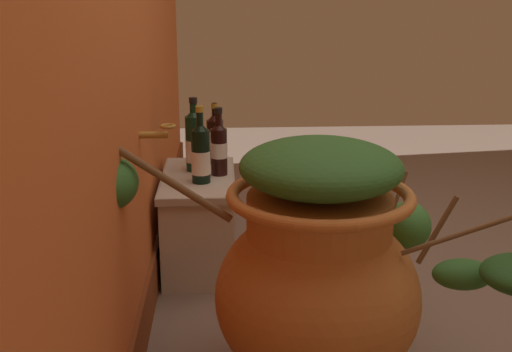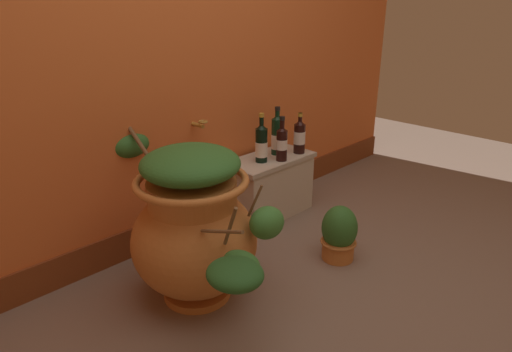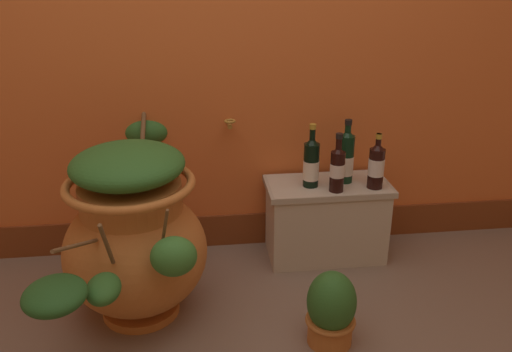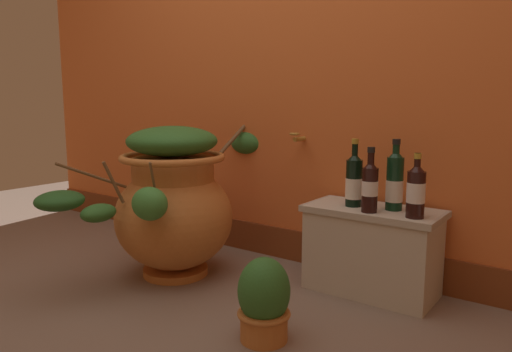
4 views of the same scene
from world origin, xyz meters
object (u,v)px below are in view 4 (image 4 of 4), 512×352
Objects in this scene: wine_bottle_right at (370,185)px; potted_shrub at (264,301)px; wine_bottle_middle at (416,190)px; wine_bottle_back at (354,180)px; wine_bottle_left at (395,181)px; terracotta_urn at (173,202)px.

wine_bottle_right is 0.90× the size of potted_shrub.
wine_bottle_right reaches higher than wine_bottle_middle.
wine_bottle_left is at bearing 10.22° from wine_bottle_back.
terracotta_urn is 1.20m from wine_bottle_middle.
potted_shrub is at bearing -20.87° from terracotta_urn.
wine_bottle_left reaches higher than potted_shrub.
wine_bottle_back is 0.98× the size of potted_shrub.
wine_bottle_right is 0.92× the size of wine_bottle_back.
terracotta_urn is 4.41× the size of wine_bottle_right.
terracotta_urn reaches higher than wine_bottle_back.
wine_bottle_middle is at bearing -10.47° from wine_bottle_back.
wine_bottle_back is at bearing 146.01° from wine_bottle_right.
potted_shrub is (-0.36, -0.61, -0.38)m from wine_bottle_middle.
potted_shrub is at bearing -105.27° from wine_bottle_right.
terracotta_urn is 4.04× the size of wine_bottle_back.
wine_bottle_right reaches higher than potted_shrub.
wine_bottle_left reaches higher than wine_bottle_right.
wine_bottle_middle is at bearing -35.62° from wine_bottle_left.
wine_bottle_back is at bearing 23.67° from terracotta_urn.
wine_bottle_back reaches higher than potted_shrub.
wine_bottle_right is 0.13m from wine_bottle_back.
wine_bottle_left is 0.19m from wine_bottle_back.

